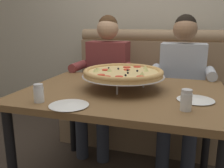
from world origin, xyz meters
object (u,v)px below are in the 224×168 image
at_px(diner_left, 105,74).
at_px(shaker_pepper_flakes, 186,102).
at_px(dining_table, 122,102).
at_px(diner_right, 181,79).
at_px(plate_near_left, 69,104).
at_px(plate_near_right, 196,99).
at_px(pizza, 123,73).
at_px(shaker_oregano, 39,94).
at_px(booth_bench, 145,100).

height_order(diner_left, shaker_pepper_flakes, diner_left).
height_order(dining_table, diner_right, diner_right).
bearing_deg(shaker_pepper_flakes, dining_table, 146.43).
bearing_deg(diner_right, plate_near_left, -117.25).
bearing_deg(plate_near_right, plate_near_left, -155.07).
height_order(shaker_pepper_flakes, plate_near_right, shaker_pepper_flakes).
relative_size(plate_near_left, plate_near_right, 1.02).
height_order(pizza, plate_near_right, pizza).
bearing_deg(plate_near_left, shaker_oregano, 176.04).
distance_m(pizza, plate_near_right, 0.50).
bearing_deg(shaker_oregano, diner_left, 88.33).
distance_m(dining_table, diner_left, 0.78).
bearing_deg(plate_near_left, plate_near_right, 24.93).
xyz_separation_m(booth_bench, plate_near_right, (0.46, -1.04, 0.37)).
xyz_separation_m(plate_near_left, plate_near_right, (0.66, 0.31, 0.00)).
bearing_deg(diner_right, diner_left, 180.00).
relative_size(booth_bench, plate_near_left, 7.33).
bearing_deg(shaker_pepper_flakes, pizza, 142.37).
bearing_deg(pizza, diner_left, 118.70).
height_order(booth_bench, pizza, booth_bench).
height_order(dining_table, shaker_pepper_flakes, shaker_pepper_flakes).
distance_m(booth_bench, diner_left, 0.55).
height_order(pizza, shaker_oregano, pizza).
bearing_deg(diner_right, plate_near_right, -82.49).
height_order(dining_table, shaker_oregano, shaker_oregano).
bearing_deg(diner_right, booth_bench, 143.57).
bearing_deg(diner_left, booth_bench, 36.43).
distance_m(plate_near_left, plate_near_right, 0.73).
bearing_deg(pizza, dining_table, -79.49).
relative_size(diner_right, plate_near_left, 5.83).
relative_size(diner_left, shaker_oregano, 12.11).
relative_size(diner_left, plate_near_left, 5.83).
xyz_separation_m(pizza, plate_near_left, (-0.19, -0.44, -0.10)).
height_order(shaker_oregano, shaker_pepper_flakes, shaker_pepper_flakes).
bearing_deg(shaker_oregano, booth_bench, 73.65).
bearing_deg(dining_table, diner_left, 117.50).
distance_m(booth_bench, pizza, 1.02).
xyz_separation_m(dining_table, diner_right, (0.36, 0.69, 0.04)).
bearing_deg(plate_near_right, diner_left, 136.70).
distance_m(pizza, shaker_pepper_flakes, 0.53).
bearing_deg(diner_left, shaker_pepper_flakes, -51.37).
relative_size(booth_bench, plate_near_right, 7.47).
xyz_separation_m(booth_bench, diner_left, (-0.36, -0.27, 0.31)).
bearing_deg(booth_bench, shaker_oregano, -106.35).
bearing_deg(shaker_pepper_flakes, plate_near_right, 74.62).
bearing_deg(dining_table, shaker_oregano, -136.14).
distance_m(shaker_pepper_flakes, plate_near_left, 0.62).
bearing_deg(diner_right, pizza, -119.99).
bearing_deg(diner_left, diner_right, 0.00).
height_order(diner_left, pizza, diner_left).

